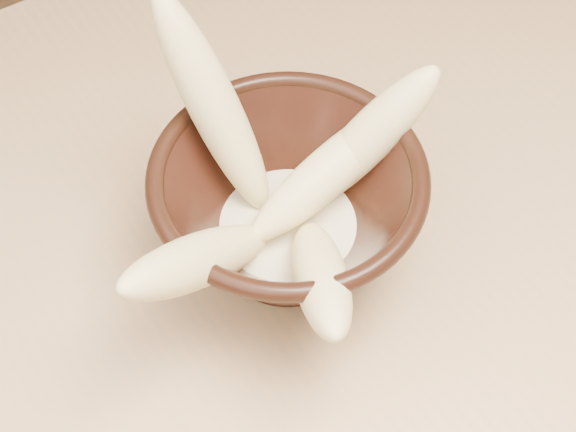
# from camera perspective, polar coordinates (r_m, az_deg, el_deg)

# --- Properties ---
(table) EXTENTS (1.20, 0.80, 0.75)m
(table) POSITION_cam_1_polar(r_m,az_deg,el_deg) (0.71, 11.86, -1.95)
(table) COLOR tan
(table) RESTS_ON ground
(bowl) EXTENTS (0.18, 0.18, 0.10)m
(bowl) POSITION_cam_1_polar(r_m,az_deg,el_deg) (0.54, 0.00, 0.52)
(bowl) COLOR black
(bowl) RESTS_ON table
(milk_puddle) EXTENTS (0.10, 0.10, 0.01)m
(milk_puddle) POSITION_cam_1_polar(r_m,az_deg,el_deg) (0.56, 0.00, -0.93)
(milk_puddle) COLOR beige
(milk_puddle) RESTS_ON bowl
(banana_upright) EXTENTS (0.06, 0.12, 0.16)m
(banana_upright) POSITION_cam_1_polar(r_m,az_deg,el_deg) (0.53, -5.28, 7.76)
(banana_upright) COLOR #F7DE92
(banana_upright) RESTS_ON bowl
(banana_left) EXTENTS (0.15, 0.08, 0.12)m
(banana_left) POSITION_cam_1_polar(r_m,az_deg,el_deg) (0.49, -6.25, -3.11)
(banana_left) COLOR #F7DE92
(banana_left) RESTS_ON bowl
(banana_right) EXTENTS (0.12, 0.05, 0.12)m
(banana_right) POSITION_cam_1_polar(r_m,az_deg,el_deg) (0.55, 5.60, 5.39)
(banana_right) COLOR #F7DE92
(banana_right) RESTS_ON bowl
(banana_across) EXTENTS (0.15, 0.05, 0.07)m
(banana_across) POSITION_cam_1_polar(r_m,az_deg,el_deg) (0.55, 3.02, 3.27)
(banana_across) COLOR #F7DE92
(banana_across) RESTS_ON bowl
(banana_front) EXTENTS (0.09, 0.14, 0.10)m
(banana_front) POSITION_cam_1_polar(r_m,az_deg,el_deg) (0.50, 2.31, -4.31)
(banana_front) COLOR #F7DE92
(banana_front) RESTS_ON bowl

